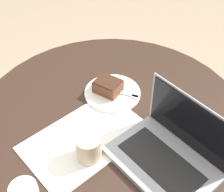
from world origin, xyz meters
name	(u,v)px	position (x,y,z in m)	size (l,w,h in m)	color
dining_table	(112,139)	(0.00, 0.00, 0.60)	(1.01, 1.01, 0.75)	black
paper_document	(86,138)	(-0.14, -0.02, 0.75)	(0.42, 0.27, 0.00)	white
plate	(112,93)	(0.08, 0.07, 0.75)	(0.22, 0.22, 0.01)	silver
cake_slice	(108,86)	(0.07, 0.09, 0.79)	(0.10, 0.11, 0.05)	brown
fork	(122,93)	(0.10, 0.04, 0.76)	(0.09, 0.16, 0.00)	silver
coffee_glass	(89,148)	(-0.18, -0.09, 0.79)	(0.08, 0.08, 0.09)	#C6AD89
laptop	(168,153)	(-0.02, -0.27, 0.78)	(0.25, 0.34, 0.21)	gray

